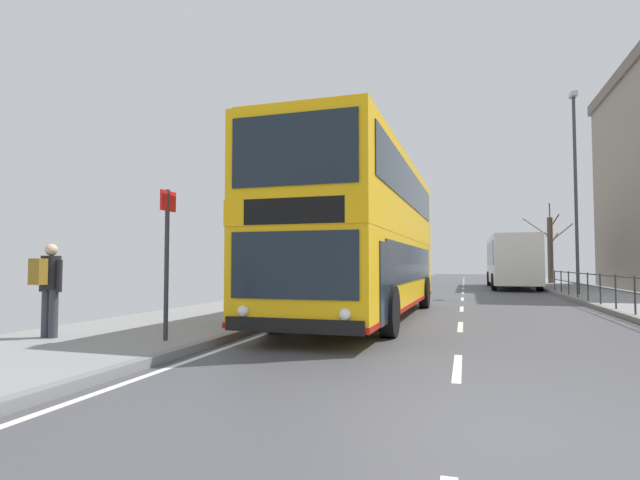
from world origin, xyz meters
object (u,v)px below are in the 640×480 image
object	(u,v)px
background_bus_far_lane	(511,260)
bare_tree_far_00	(550,248)
bus_stop_sign_near	(167,247)
double_decker_bus_main	(364,235)
street_lamp_far_side	(575,178)
pedestrian_with_backpack	(49,283)

from	to	relation	value
background_bus_far_lane	bare_tree_far_00	world-z (taller)	bare_tree_far_00
bus_stop_sign_near	background_bus_far_lane	bearing A→B (deg)	72.67
background_bus_far_lane	bus_stop_sign_near	bearing A→B (deg)	-107.33
double_decker_bus_main	background_bus_far_lane	xyz separation A→B (m)	(5.39, 19.31, -0.56)
street_lamp_far_side	pedestrian_with_backpack	bearing A→B (deg)	-125.22
background_bus_far_lane	street_lamp_far_side	distance (m)	9.24
bare_tree_far_00	street_lamp_far_side	bearing A→B (deg)	-94.19
pedestrian_with_backpack	bare_tree_far_00	size ratio (longest dim) A/B	0.31
background_bus_far_lane	street_lamp_far_side	world-z (taller)	street_lamp_far_side
bus_stop_sign_near	double_decker_bus_main	bearing A→B (deg)	67.13
background_bus_far_lane	street_lamp_far_side	bearing A→B (deg)	-75.74
bare_tree_far_00	pedestrian_with_backpack	bearing A→B (deg)	-112.95
pedestrian_with_backpack	street_lamp_far_side	distance (m)	21.45
street_lamp_far_side	bare_tree_far_00	xyz separation A→B (m)	(1.02, 13.87, -2.73)
pedestrian_with_backpack	street_lamp_far_side	size ratio (longest dim) A/B	0.19
double_decker_bus_main	pedestrian_with_backpack	bearing A→B (deg)	-127.19
background_bus_far_lane	double_decker_bus_main	bearing A→B (deg)	-105.61
background_bus_far_lane	bus_stop_sign_near	world-z (taller)	background_bus_far_lane
bare_tree_far_00	double_decker_bus_main	bearing A→B (deg)	-108.83
bus_stop_sign_near	bare_tree_far_00	world-z (taller)	bare_tree_far_00
double_decker_bus_main	background_bus_far_lane	bearing A→B (deg)	74.39
double_decker_bus_main	background_bus_far_lane	world-z (taller)	double_decker_bus_main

